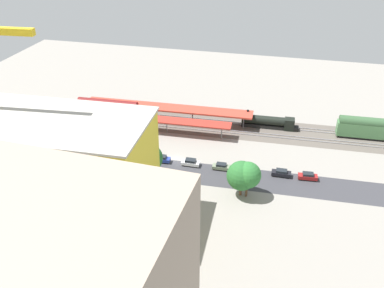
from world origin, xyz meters
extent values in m
plane|color=gray|center=(0.00, 0.00, 0.00)|extent=(176.38, 176.38, 0.00)
cube|color=#5B544C|center=(0.00, -20.22, 0.00)|extent=(110.62, 17.17, 0.01)
cube|color=#38383D|center=(0.00, 4.62, 0.00)|extent=(110.47, 12.61, 0.01)
cube|color=#9E9EA8|center=(0.00, -23.73, 0.18)|extent=(110.18, 3.73, 0.12)
cube|color=#9E9EA8|center=(0.00, -22.29, 0.18)|extent=(110.18, 3.73, 0.12)
cube|color=#9E9EA8|center=(0.00, -18.16, 0.18)|extent=(110.18, 3.73, 0.12)
cube|color=#9E9EA8|center=(0.00, -16.72, 0.18)|extent=(110.18, 3.73, 0.12)
cube|color=#A82D23|center=(13.54, -12.85, 3.95)|extent=(50.45, 5.69, 0.36)
cylinder|color=slate|center=(-9.11, -13.59, 1.88)|extent=(0.30, 0.30, 3.77)
cylinder|color=slate|center=(5.99, -13.10, 1.88)|extent=(0.30, 0.30, 3.77)
cylinder|color=slate|center=(21.09, -12.60, 1.88)|extent=(0.30, 0.30, 3.77)
cylinder|color=slate|center=(36.18, -12.11, 1.88)|extent=(0.30, 0.30, 3.77)
cube|color=#C63D2D|center=(7.89, -20.33, 4.22)|extent=(48.77, 6.73, 0.47)
cylinder|color=slate|center=(-13.98, -21.05, 1.99)|extent=(0.30, 0.30, 3.98)
cylinder|color=slate|center=(0.60, -20.57, 1.99)|extent=(0.30, 0.30, 3.98)
cylinder|color=slate|center=(15.18, -20.09, 1.99)|extent=(0.30, 0.30, 3.98)
cylinder|color=slate|center=(29.76, -19.62, 1.99)|extent=(0.30, 0.30, 3.98)
cube|color=black|center=(-21.24, -23.01, 0.50)|extent=(15.93, 2.71, 1.00)
cylinder|color=black|center=(-19.91, -22.96, 2.22)|extent=(13.27, 2.87, 2.44)
cube|color=black|center=(-26.50, -23.18, 1.64)|extent=(2.75, 2.73, 3.29)
cylinder|color=black|center=(-14.81, -22.80, 4.14)|extent=(0.70, 0.70, 1.40)
cube|color=black|center=(-46.99, -23.01, 0.30)|extent=(14.50, 2.81, 0.60)
cube|color=#4C7F4C|center=(-46.99, -23.01, 2.49)|extent=(16.13, 3.45, 3.77)
cylinder|color=#355935|center=(-46.99, -23.01, 4.62)|extent=(15.49, 3.43, 2.93)
cube|color=black|center=(24.98, -17.44, 0.30)|extent=(16.74, 2.95, 0.60)
cube|color=maroon|center=(24.98, -17.44, 2.49)|extent=(18.61, 3.62, 3.77)
cylinder|color=maroon|center=(24.98, -17.44, 4.62)|extent=(17.87, 3.59, 3.01)
cube|color=black|center=(-31.70, 0.87, 0.15)|extent=(3.75, 1.94, 0.30)
cube|color=maroon|center=(-31.70, 0.87, 0.73)|extent=(4.45, 2.06, 0.85)
cube|color=#1E2328|center=(-31.70, 0.87, 1.43)|extent=(2.53, 1.71, 0.56)
cube|color=black|center=(-25.75, 0.91, 0.15)|extent=(3.73, 1.73, 0.30)
cube|color=black|center=(-25.75, 0.91, 0.72)|extent=(4.44, 1.80, 0.84)
cube|color=#1E2328|center=(-25.75, 0.91, 1.41)|extent=(2.49, 1.58, 0.54)
cube|color=black|center=(-17.98, 1.78, 0.15)|extent=(3.54, 1.73, 0.30)
cube|color=navy|center=(-17.98, 1.78, 0.68)|extent=(4.22, 1.81, 0.77)
cube|color=#1E2328|center=(-17.98, 1.78, 1.39)|extent=(2.36, 1.58, 0.64)
cube|color=black|center=(-11.76, 1.40, 0.15)|extent=(3.50, 1.74, 0.30)
cube|color=gray|center=(-11.76, 1.40, 0.67)|extent=(4.16, 1.82, 0.74)
cube|color=#1E2328|center=(-11.76, 1.40, 1.31)|extent=(2.34, 1.58, 0.55)
cube|color=black|center=(-4.28, 1.41, 0.15)|extent=(3.69, 1.80, 0.30)
cube|color=silver|center=(-4.28, 1.41, 0.67)|extent=(4.39, 1.88, 0.74)
cube|color=#1E2328|center=(-4.28, 1.41, 1.36)|extent=(2.46, 1.65, 0.64)
cube|color=black|center=(3.02, 1.58, 0.15)|extent=(3.75, 1.88, 0.30)
cube|color=navy|center=(3.02, 1.58, 0.73)|extent=(4.45, 1.99, 0.85)
cube|color=#1E2328|center=(3.02, 1.58, 1.45)|extent=(2.52, 1.68, 0.60)
cube|color=black|center=(8.99, 1.10, 0.15)|extent=(3.63, 1.75, 0.30)
cube|color=gray|center=(8.99, 1.10, 0.67)|extent=(4.31, 1.84, 0.73)
cube|color=#1E2328|center=(8.99, 1.10, 1.33)|extent=(2.43, 1.58, 0.60)
cube|color=yellow|center=(16.64, 26.32, 10.79)|extent=(37.97, 18.94, 21.58)
cube|color=#B7B2A8|center=(16.64, 26.32, 21.78)|extent=(38.59, 19.56, 0.40)
cube|color=black|center=(4.82, 12.00, 0.25)|extent=(9.53, 2.26, 0.50)
cube|color=silver|center=(3.63, 12.00, 1.85)|extent=(7.15, 2.49, 2.69)
cube|color=maroon|center=(8.39, 12.02, 1.70)|extent=(2.39, 2.47, 2.40)
cube|color=black|center=(3.30, 13.30, 0.25)|extent=(8.84, 2.29, 0.50)
cube|color=white|center=(2.30, 13.28, 1.85)|extent=(6.84, 2.49, 2.71)
cube|color=silver|center=(6.70, 13.36, 1.69)|extent=(2.05, 2.40, 2.37)
cube|color=black|center=(19.57, 10.83, 0.25)|extent=(8.98, 2.72, 0.50)
cube|color=silver|center=(18.48, 10.77, 1.80)|extent=(6.79, 2.84, 2.61)
cube|color=maroon|center=(22.90, 11.02, 1.77)|extent=(2.33, 2.59, 2.55)
cylinder|color=brown|center=(3.28, 9.42, 1.78)|extent=(0.44, 0.44, 3.56)
sphere|color=#28662D|center=(3.28, 9.42, 5.76)|extent=(6.29, 6.29, 6.29)
cylinder|color=brown|center=(-17.60, 10.36, 1.36)|extent=(0.58, 0.58, 2.71)
sphere|color=#28662D|center=(-17.60, 10.36, 4.95)|extent=(6.40, 6.40, 6.40)
cylinder|color=brown|center=(-18.88, 10.49, 1.72)|extent=(0.48, 0.48, 3.43)
sphere|color=#2D7233|center=(-18.88, 10.49, 5.43)|extent=(5.70, 5.70, 5.70)
cylinder|color=#333333|center=(9.38, 0.00, 3.11)|extent=(0.16, 0.16, 6.22)
cube|color=black|center=(9.38, 0.00, 6.67)|extent=(0.36, 0.36, 0.90)
sphere|color=green|center=(9.60, 0.00, 6.37)|extent=(0.20, 0.20, 0.20)
camera|label=1|loc=(-24.93, 84.51, 54.65)|focal=39.39mm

